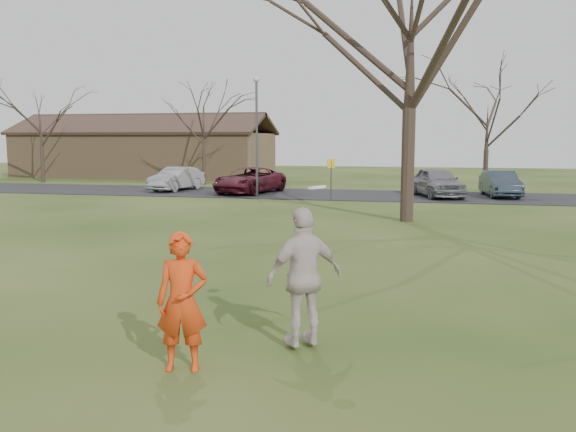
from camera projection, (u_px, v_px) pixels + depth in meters
The scene contains 13 objects.
ground at pixel (225, 354), 8.70m from camera, with size 120.00×120.00×0.00m, color #1E380F.
parking_strip at pixel (376, 195), 32.85m from camera, with size 62.00×6.50×0.04m, color black.
player_defender at pixel (182, 302), 7.99m from camera, with size 0.68×0.45×1.86m, color red.
car_1 at pixel (176, 179), 35.77m from camera, with size 1.45×4.16×1.37m, color #9A9A9F.
car_2 at pixel (250, 180), 34.10m from camera, with size 2.37×5.14×1.43m, color #4D121F.
car_4 at pixel (437, 182), 31.78m from camera, with size 1.84×4.57×1.56m, color slate.
car_5 at pixel (500, 184), 31.87m from camera, with size 1.45×4.15×1.37m, color #2D3843.
catching_play at pixel (304, 277), 8.79m from camera, with size 1.23×1.13×2.34m.
building at pixel (145, 153), 49.68m from camera, with size 20.60×8.50×5.14m.
lamp_post at pixel (257, 121), 31.29m from camera, with size 0.34×0.34×6.27m.
sign_yellow at pixel (331, 171), 30.22m from camera, with size 0.35×0.35×2.08m.
big_tree at pixel (411, 29), 21.85m from camera, with size 9.00×9.00×14.00m, color #352821, non-canonical shape.
small_tree_row at pixel (458, 125), 36.25m from camera, with size 55.00×5.90×8.50m.
Camera 1 is at (2.80, -7.95, 3.07)m, focal length 37.77 mm.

